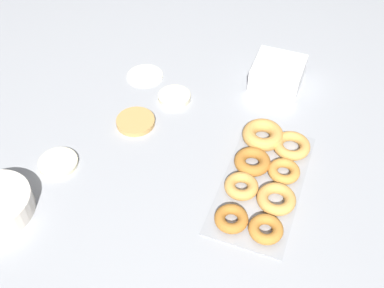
{
  "coord_description": "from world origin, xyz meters",
  "views": [
    {
      "loc": [
        -0.85,
        -0.39,
        0.98
      ],
      "look_at": [
        -0.03,
        -0.08,
        0.04
      ],
      "focal_mm": 45.0,
      "sensor_mm": 36.0,
      "label": 1
    }
  ],
  "objects_px": {
    "container_stack": "(278,73)",
    "pancake_2": "(145,75)",
    "pancake_1": "(174,97)",
    "pancake_0": "(58,163)",
    "pancake_3": "(136,121)",
    "donut_tray": "(264,173)"
  },
  "relations": [
    {
      "from": "pancake_1",
      "to": "container_stack",
      "type": "relative_size",
      "value": 0.65
    },
    {
      "from": "pancake_1",
      "to": "container_stack",
      "type": "bearing_deg",
      "value": -55.56
    },
    {
      "from": "pancake_1",
      "to": "container_stack",
      "type": "distance_m",
      "value": 0.33
    },
    {
      "from": "pancake_2",
      "to": "donut_tray",
      "type": "bearing_deg",
      "value": -120.33
    },
    {
      "from": "pancake_0",
      "to": "pancake_2",
      "type": "distance_m",
      "value": 0.43
    },
    {
      "from": "pancake_2",
      "to": "pancake_3",
      "type": "xyz_separation_m",
      "value": [
        -0.21,
        -0.06,
        0.0
      ]
    },
    {
      "from": "pancake_3",
      "to": "pancake_2",
      "type": "bearing_deg",
      "value": 17.26
    },
    {
      "from": "pancake_1",
      "to": "pancake_3",
      "type": "distance_m",
      "value": 0.15
    },
    {
      "from": "pancake_1",
      "to": "pancake_2",
      "type": "xyz_separation_m",
      "value": [
        0.07,
        0.13,
        -0.0
      ]
    },
    {
      "from": "pancake_0",
      "to": "pancake_2",
      "type": "xyz_separation_m",
      "value": [
        0.42,
        -0.06,
        -0.0
      ]
    },
    {
      "from": "pancake_0",
      "to": "container_stack",
      "type": "distance_m",
      "value": 0.72
    },
    {
      "from": "donut_tray",
      "to": "pancake_3",
      "type": "bearing_deg",
      "value": 80.83
    },
    {
      "from": "pancake_0",
      "to": "container_stack",
      "type": "height_order",
      "value": "container_stack"
    },
    {
      "from": "container_stack",
      "to": "pancake_2",
      "type": "bearing_deg",
      "value": 106.63
    },
    {
      "from": "pancake_0",
      "to": "pancake_1",
      "type": "bearing_deg",
      "value": -28.52
    },
    {
      "from": "pancake_0",
      "to": "donut_tray",
      "type": "relative_size",
      "value": 0.26
    },
    {
      "from": "pancake_1",
      "to": "pancake_3",
      "type": "bearing_deg",
      "value": 155.04
    },
    {
      "from": "pancake_2",
      "to": "pancake_1",
      "type": "bearing_deg",
      "value": -117.49
    },
    {
      "from": "pancake_0",
      "to": "container_stack",
      "type": "relative_size",
      "value": 0.7
    },
    {
      "from": "pancake_3",
      "to": "donut_tray",
      "type": "bearing_deg",
      "value": -99.17
    },
    {
      "from": "pancake_0",
      "to": "pancake_2",
      "type": "relative_size",
      "value": 0.92
    },
    {
      "from": "pancake_1",
      "to": "donut_tray",
      "type": "distance_m",
      "value": 0.39
    }
  ]
}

